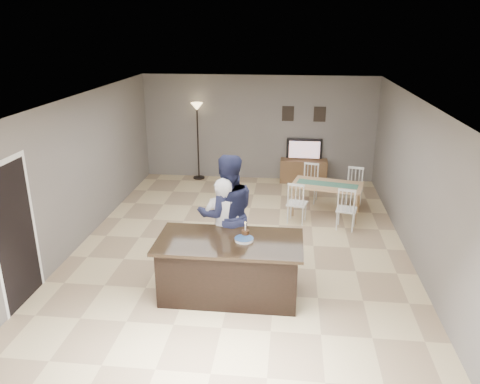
# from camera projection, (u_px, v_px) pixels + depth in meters

# --- Properties ---
(floor) EXTENTS (8.00, 8.00, 0.00)m
(floor) POSITION_uv_depth(u_px,v_px,m) (242.00, 242.00, 8.83)
(floor) COLOR #CFB785
(floor) RESTS_ON ground
(room_shell) EXTENTS (8.00, 8.00, 8.00)m
(room_shell) POSITION_uv_depth(u_px,v_px,m) (242.00, 157.00, 8.26)
(room_shell) COLOR slate
(room_shell) RESTS_ON floor
(kitchen_island) EXTENTS (2.15, 1.10, 0.90)m
(kitchen_island) POSITION_uv_depth(u_px,v_px,m) (230.00, 267.00, 6.99)
(kitchen_island) COLOR black
(kitchen_island) RESTS_ON floor
(tv_console) EXTENTS (1.20, 0.40, 0.60)m
(tv_console) POSITION_uv_depth(u_px,v_px,m) (303.00, 171.00, 12.13)
(tv_console) COLOR brown
(tv_console) RESTS_ON floor
(television) EXTENTS (0.91, 0.12, 0.53)m
(television) POSITION_uv_depth(u_px,v_px,m) (304.00, 149.00, 12.01)
(television) COLOR black
(television) RESTS_ON tv_console
(tv_screen_glow) EXTENTS (0.78, 0.00, 0.78)m
(tv_screen_glow) POSITION_uv_depth(u_px,v_px,m) (304.00, 150.00, 11.93)
(tv_screen_glow) COLOR orange
(tv_screen_glow) RESTS_ON tv_console
(picture_frames) EXTENTS (1.10, 0.02, 0.38)m
(picture_frames) POSITION_uv_depth(u_px,v_px,m) (304.00, 114.00, 11.84)
(picture_frames) COLOR black
(picture_frames) RESTS_ON room_shell
(doorway) EXTENTS (0.00, 2.10, 2.65)m
(doorway) POSITION_uv_depth(u_px,v_px,m) (14.00, 223.00, 6.56)
(doorway) COLOR black
(doorway) RESTS_ON floor
(woman) EXTENTS (0.64, 0.44, 1.68)m
(woman) POSITION_uv_depth(u_px,v_px,m) (223.00, 228.00, 7.41)
(woman) COLOR silver
(woman) RESTS_ON floor
(man) EXTENTS (1.14, 0.99, 1.99)m
(man) POSITION_uv_depth(u_px,v_px,m) (227.00, 214.00, 7.54)
(man) COLOR #1A1D39
(man) RESTS_ON floor
(birthday_cake) EXTENTS (0.15, 0.15, 0.24)m
(birthday_cake) POSITION_uv_depth(u_px,v_px,m) (245.00, 233.00, 6.94)
(birthday_cake) COLOR #EEB346
(birthday_cake) RESTS_ON kitchen_island
(plate_stack) EXTENTS (0.28, 0.28, 0.04)m
(plate_stack) POSITION_uv_depth(u_px,v_px,m) (244.00, 239.00, 6.82)
(plate_stack) COLOR white
(plate_stack) RESTS_ON kitchen_island
(dining_table) EXTENTS (1.72, 1.91, 0.89)m
(dining_table) POSITION_uv_depth(u_px,v_px,m) (327.00, 189.00, 9.97)
(dining_table) COLOR tan
(dining_table) RESTS_ON floor
(floor_lamp) EXTENTS (0.30, 0.30, 2.01)m
(floor_lamp) POSITION_uv_depth(u_px,v_px,m) (197.00, 120.00, 12.01)
(floor_lamp) COLOR black
(floor_lamp) RESTS_ON floor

